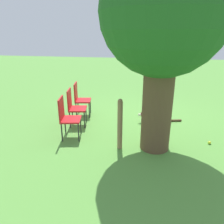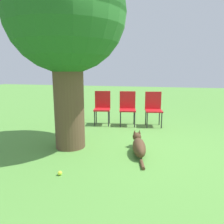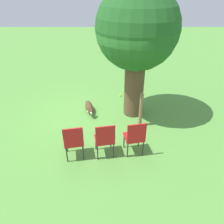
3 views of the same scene
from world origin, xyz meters
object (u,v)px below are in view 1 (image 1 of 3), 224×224
(dog, at_px, (156,117))
(red_chair_1, at_px, (74,105))
(fence_post, at_px, (120,124))
(oak_tree, at_px, (164,17))
(tennis_ball, at_px, (209,143))
(red_chair_2, at_px, (67,116))
(red_chair_0, at_px, (80,97))

(dog, height_order, red_chair_1, red_chair_1)
(dog, bearing_deg, fence_post, 50.91)
(oak_tree, relative_size, tennis_ball, 54.19)
(red_chair_1, bearing_deg, red_chair_2, -94.47)
(dog, xyz_separation_m, red_chair_2, (1.98, 1.26, 0.38))
(dog, xyz_separation_m, red_chair_0, (2.13, -0.15, 0.38))
(red_chair_0, relative_size, tennis_ball, 13.76)
(oak_tree, height_order, tennis_ball, oak_tree)
(red_chair_0, distance_m, red_chair_2, 1.42)
(fence_post, bearing_deg, red_chair_0, -50.94)
(fence_post, height_order, red_chair_0, fence_post)
(red_chair_0, bearing_deg, dog, -14.60)
(oak_tree, relative_size, dog, 3.21)
(red_chair_1, distance_m, tennis_ball, 3.24)
(fence_post, bearing_deg, dog, -116.24)
(dog, relative_size, red_chair_2, 1.23)
(red_chair_2, relative_size, tennis_ball, 13.76)
(dog, xyz_separation_m, tennis_ball, (-1.11, 1.04, -0.12))
(fence_post, height_order, red_chair_1, fence_post)
(fence_post, relative_size, red_chair_0, 1.13)
(fence_post, xyz_separation_m, red_chair_2, (1.22, -0.28, -0.00))
(red_chair_0, relative_size, red_chair_1, 1.00)
(red_chair_2, distance_m, tennis_ball, 3.13)
(red_chair_2, height_order, tennis_ball, red_chair_2)
(oak_tree, distance_m, tennis_ball, 2.73)
(fence_post, height_order, red_chair_2, fence_post)
(dog, distance_m, fence_post, 1.76)
(tennis_ball, bearing_deg, fence_post, 14.80)
(dog, relative_size, fence_post, 1.08)
(fence_post, relative_size, red_chair_2, 1.13)
(oak_tree, height_order, red_chair_2, oak_tree)
(oak_tree, relative_size, red_chair_1, 3.94)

